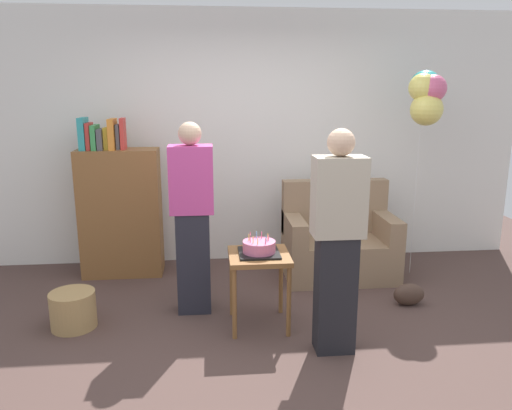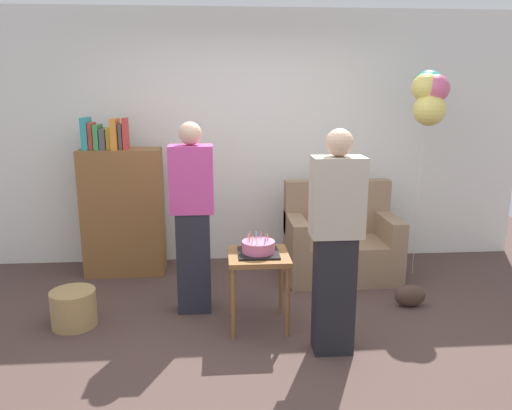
% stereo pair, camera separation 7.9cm
% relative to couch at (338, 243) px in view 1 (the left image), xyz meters
% --- Properties ---
extents(ground_plane, '(8.00, 8.00, 0.00)m').
position_rel_couch_xyz_m(ground_plane, '(-0.85, -1.40, -0.34)').
color(ground_plane, '#4C3833').
extents(wall_back, '(6.00, 0.10, 2.70)m').
position_rel_couch_xyz_m(wall_back, '(-0.85, 0.65, 1.01)').
color(wall_back, silver).
rests_on(wall_back, ground_plane).
extents(couch, '(1.10, 0.70, 0.96)m').
position_rel_couch_xyz_m(couch, '(0.00, 0.00, 0.00)').
color(couch, '#8C7054').
rests_on(couch, ground_plane).
extents(bookshelf, '(0.80, 0.36, 1.61)m').
position_rel_couch_xyz_m(bookshelf, '(-2.22, 0.25, 0.35)').
color(bookshelf, brown).
rests_on(bookshelf, ground_plane).
extents(side_table, '(0.48, 0.48, 0.61)m').
position_rel_couch_xyz_m(side_table, '(-0.93, -1.05, 0.18)').
color(side_table, brown).
rests_on(side_table, ground_plane).
extents(birthday_cake, '(0.32, 0.32, 0.17)m').
position_rel_couch_xyz_m(birthday_cake, '(-0.93, -1.05, 0.32)').
color(birthday_cake, black).
rests_on(birthday_cake, side_table).
extents(person_blowing_candles, '(0.36, 0.22, 1.63)m').
position_rel_couch_xyz_m(person_blowing_candles, '(-1.45, -0.72, 0.49)').
color(person_blowing_candles, '#23232D').
rests_on(person_blowing_candles, ground_plane).
extents(person_holding_cake, '(0.36, 0.22, 1.63)m').
position_rel_couch_xyz_m(person_holding_cake, '(-0.42, -1.49, 0.49)').
color(person_holding_cake, black).
rests_on(person_holding_cake, ground_plane).
extents(wicker_basket, '(0.36, 0.36, 0.30)m').
position_rel_couch_xyz_m(wicker_basket, '(-2.42, -0.94, -0.19)').
color(wicker_basket, '#A88451').
rests_on(wicker_basket, ground_plane).
extents(handbag, '(0.28, 0.14, 0.20)m').
position_rel_couch_xyz_m(handbag, '(0.44, -0.80, -0.24)').
color(handbag, '#473328').
rests_on(handbag, ground_plane).
extents(balloon_bunch, '(0.37, 0.46, 2.06)m').
position_rel_couch_xyz_m(balloon_bunch, '(0.81, -0.03, 1.49)').
color(balloon_bunch, silver).
rests_on(balloon_bunch, ground_plane).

